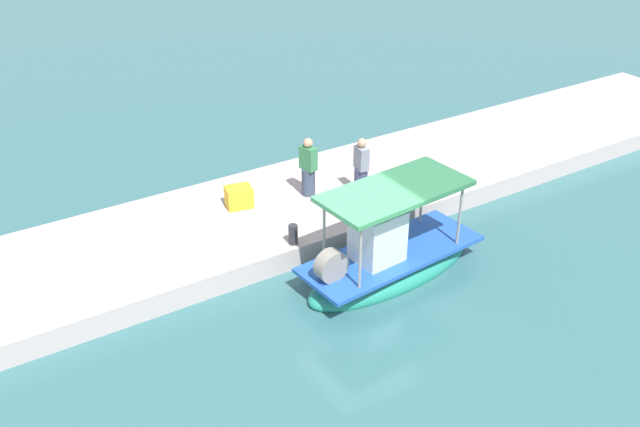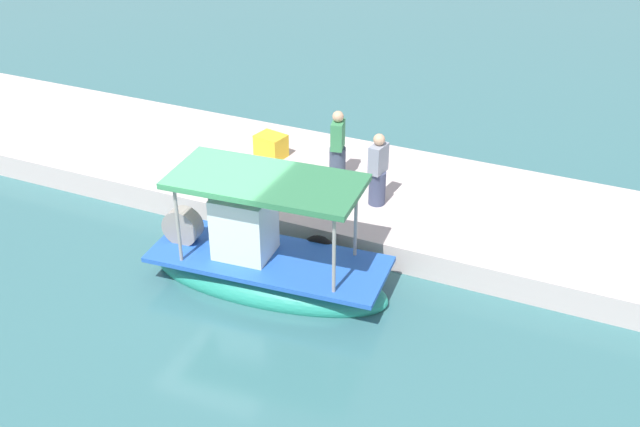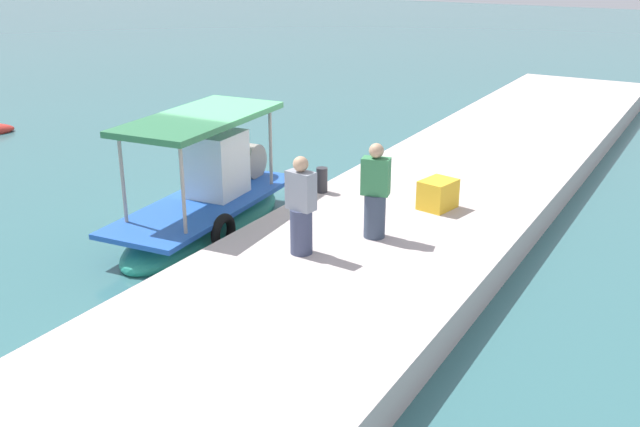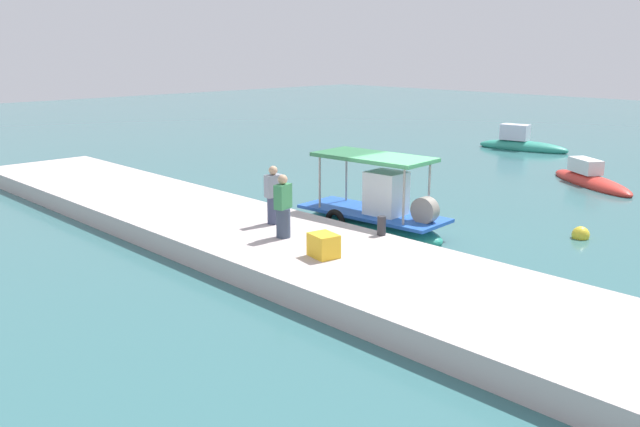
{
  "view_description": "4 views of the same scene",
  "coord_description": "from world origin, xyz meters",
  "views": [
    {
      "loc": [
        8.42,
        11.47,
        10.19
      ],
      "look_at": [
        -0.51,
        -2.68,
        0.73
      ],
      "focal_mm": 39.79,
      "sensor_mm": 36.0,
      "label": 1
    },
    {
      "loc": [
        -7.42,
        11.47,
        9.37
      ],
      "look_at": [
        -1.48,
        -1.78,
        0.93
      ],
      "focal_mm": 44.03,
      "sensor_mm": 36.0,
      "label": 2
    },
    {
      "loc": [
        -12.21,
        -9.34,
        5.65
      ],
      "look_at": [
        -0.82,
        -2.78,
        0.79
      ],
      "focal_mm": 41.45,
      "sensor_mm": 36.0,
      "label": 3
    },
    {
      "loc": [
        12.25,
        -15.42,
        5.69
      ],
      "look_at": [
        -1.21,
        -2.34,
        0.94
      ],
      "focal_mm": 37.18,
      "sensor_mm": 36.0,
      "label": 4
    }
  ],
  "objects": [
    {
      "name": "ground_plane",
      "position": [
        0.0,
        0.0,
        0.0
      ],
      "size": [
        120.0,
        120.0,
        0.0
      ],
      "primitive_type": "plane",
      "color": "#34676B"
    },
    {
      "name": "dock_quay",
      "position": [
        0.0,
        -3.97,
        0.31
      ],
      "size": [
        36.0,
        4.65,
        0.61
      ],
      "primitive_type": "cube",
      "color": "beige",
      "rests_on": "ground_plane"
    },
    {
      "name": "main_fishing_boat",
      "position": [
        -0.96,
        -0.19,
        0.47
      ],
      "size": [
        5.17,
        2.19,
        2.79
      ],
      "color": "teal",
      "rests_on": "ground_plane"
    },
    {
      "name": "fisherman_near_bollard",
      "position": [
        -2.24,
        -3.23,
        1.39
      ],
      "size": [
        0.43,
        0.52,
        1.72
      ],
      "color": "#3B435F",
      "rests_on": "dock_quay"
    },
    {
      "name": "fisherman_by_crate",
      "position": [
        -0.95,
        -3.99,
        1.4
      ],
      "size": [
        0.47,
        0.54,
        1.75
      ],
      "color": "#384559",
      "rests_on": "dock_quay"
    },
    {
      "name": "mooring_bollard",
      "position": [
        0.79,
        -1.9,
        0.88
      ],
      "size": [
        0.24,
        0.24,
        0.54
      ],
      "primitive_type": "cylinder",
      "color": "#2D2D33",
      "rests_on": "dock_quay"
    },
    {
      "name": "cargo_crate",
      "position": [
        1.06,
        -4.42,
        0.9
      ],
      "size": [
        0.81,
        0.7,
        0.59
      ],
      "primitive_type": "cube",
      "rotation": [
        0.0,
        0.0,
        2.94
      ],
      "color": "yellow",
      "rests_on": "dock_quay"
    },
    {
      "name": "marker_buoy",
      "position": [
        3.88,
        3.81,
        0.11
      ],
      "size": [
        0.53,
        0.53,
        0.53
      ],
      "color": "yellow",
      "rests_on": "ground_plane"
    }
  ]
}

